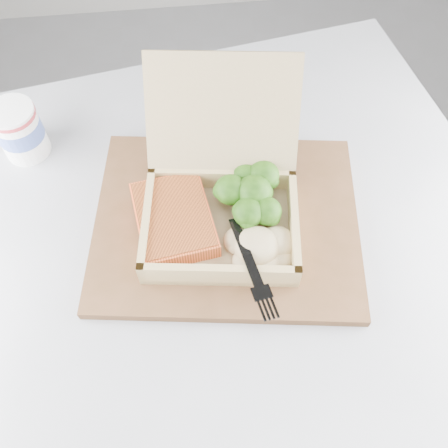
{
  "coord_description": "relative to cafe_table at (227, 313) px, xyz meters",
  "views": [
    {
      "loc": [
        0.34,
        0.03,
        1.38
      ],
      "look_at": [
        0.38,
        0.38,
        0.8
      ],
      "focal_mm": 40.0,
      "sensor_mm": 36.0,
      "label": 1
    }
  ],
  "objects": [
    {
      "name": "cafe_table",
      "position": [
        0.0,
        0.0,
        0.0
      ],
      "size": [
        1.0,
        1.0,
        0.75
      ],
      "rotation": [
        0.0,
        0.0,
        0.17
      ],
      "color": "black",
      "rests_on": "floor"
    },
    {
      "name": "plastic_fork",
      "position": [
        0.02,
        0.01,
        0.25
      ],
      "size": [
        0.04,
        0.17,
        0.03
      ],
      "rotation": [
        0.0,
        0.0,
        3.3
      ],
      "color": "black",
      "rests_on": "mashed_potatoes"
    },
    {
      "name": "receipt",
      "position": [
        -0.04,
        0.26,
        0.2
      ],
      "size": [
        0.08,
        0.15,
        0.0
      ],
      "primitive_type": "cube",
      "rotation": [
        0.0,
        0.0,
        -0.01
      ],
      "color": "silver",
      "rests_on": "cafe_table"
    },
    {
      "name": "broccoli_pile",
      "position": [
        0.05,
        0.08,
        0.24
      ],
      "size": [
        0.11,
        0.11,
        0.04
      ],
      "primitive_type": null,
      "color": "#3E7F1C",
      "rests_on": "takeout_container"
    },
    {
      "name": "salmon_fillet",
      "position": [
        -0.07,
        0.05,
        0.23
      ],
      "size": [
        0.12,
        0.15,
        0.03
      ],
      "primitive_type": "cube",
      "rotation": [
        0.0,
        0.0,
        0.15
      ],
      "color": "orange",
      "rests_on": "takeout_container"
    },
    {
      "name": "serving_tray",
      "position": [
        0.01,
        0.06,
        0.2
      ],
      "size": [
        0.42,
        0.35,
        0.02
      ],
      "primitive_type": "cube",
      "rotation": [
        0.0,
        0.0,
        -0.14
      ],
      "color": "brown",
      "rests_on": "cafe_table"
    },
    {
      "name": "mashed_potatoes",
      "position": [
        0.04,
        -0.0,
        0.24
      ],
      "size": [
        0.1,
        0.09,
        0.03
      ],
      "primitive_type": "ellipsoid",
      "color": "#D4BC89",
      "rests_on": "takeout_container"
    },
    {
      "name": "takeout_container",
      "position": [
        0.0,
        0.08,
        0.26
      ],
      "size": [
        0.24,
        0.28,
        0.18
      ],
      "rotation": [
        0.0,
        0.0,
        -0.13
      ],
      "color": "tan",
      "rests_on": "serving_tray"
    },
    {
      "name": "paper_cup",
      "position": [
        -0.3,
        0.24,
        0.24
      ],
      "size": [
        0.07,
        0.07,
        0.09
      ],
      "color": "white",
      "rests_on": "cafe_table"
    }
  ]
}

